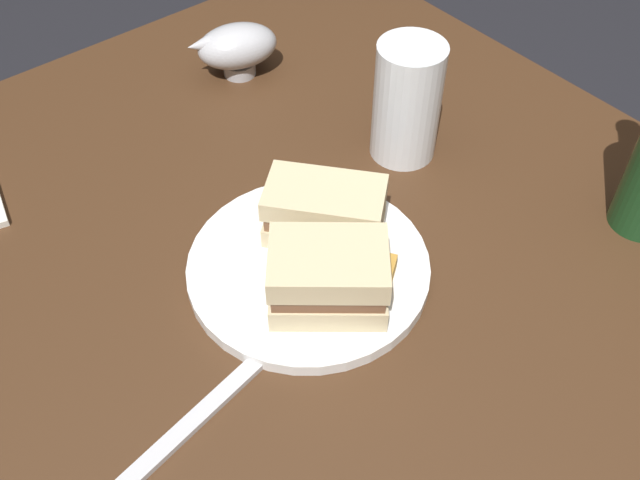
{
  "coord_description": "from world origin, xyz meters",
  "views": [
    {
      "loc": [
        0.39,
        -0.33,
        1.34
      ],
      "look_at": [
        0.01,
        -0.02,
        0.79
      ],
      "focal_mm": 40.18,
      "sensor_mm": 36.0,
      "label": 1
    }
  ],
  "objects_px": {
    "sandwich_half_left": "(328,277)",
    "fork": "(195,419)",
    "sandwich_half_right": "(328,209)",
    "pint_glass": "(406,109)",
    "gravy_boat": "(236,47)",
    "plate": "(308,267)"
  },
  "relations": [
    {
      "from": "sandwich_half_right",
      "to": "gravy_boat",
      "type": "relative_size",
      "value": 1.07
    },
    {
      "from": "plate",
      "to": "gravy_boat",
      "type": "xyz_separation_m",
      "value": [
        -0.34,
        0.15,
        0.04
      ]
    },
    {
      "from": "sandwich_half_left",
      "to": "pint_glass",
      "type": "bearing_deg",
      "value": 119.69
    },
    {
      "from": "sandwich_half_left",
      "to": "gravy_boat",
      "type": "distance_m",
      "value": 0.42
    },
    {
      "from": "plate",
      "to": "sandwich_half_right",
      "type": "relative_size",
      "value": 1.83
    },
    {
      "from": "fork",
      "to": "plate",
      "type": "bearing_deg",
      "value": -168.93
    },
    {
      "from": "sandwich_half_left",
      "to": "sandwich_half_right",
      "type": "bearing_deg",
      "value": 140.29
    },
    {
      "from": "sandwich_half_left",
      "to": "sandwich_half_right",
      "type": "height_order",
      "value": "sandwich_half_left"
    },
    {
      "from": "plate",
      "to": "pint_glass",
      "type": "height_order",
      "value": "pint_glass"
    },
    {
      "from": "plate",
      "to": "pint_glass",
      "type": "distance_m",
      "value": 0.23
    },
    {
      "from": "pint_glass",
      "to": "gravy_boat",
      "type": "relative_size",
      "value": 1.13
    },
    {
      "from": "sandwich_half_left",
      "to": "gravy_boat",
      "type": "height_order",
      "value": "sandwich_half_left"
    },
    {
      "from": "plate",
      "to": "pint_glass",
      "type": "bearing_deg",
      "value": 110.62
    },
    {
      "from": "sandwich_half_left",
      "to": "sandwich_half_right",
      "type": "xyz_separation_m",
      "value": [
        -0.07,
        0.06,
        -0.0
      ]
    },
    {
      "from": "sandwich_half_right",
      "to": "pint_glass",
      "type": "bearing_deg",
      "value": 108.71
    },
    {
      "from": "gravy_boat",
      "to": "plate",
      "type": "bearing_deg",
      "value": -23.61
    },
    {
      "from": "plate",
      "to": "sandwich_half_left",
      "type": "bearing_deg",
      "value": -16.53
    },
    {
      "from": "pint_glass",
      "to": "fork",
      "type": "height_order",
      "value": "pint_glass"
    },
    {
      "from": "pint_glass",
      "to": "gravy_boat",
      "type": "height_order",
      "value": "pint_glass"
    },
    {
      "from": "sandwich_half_left",
      "to": "fork",
      "type": "distance_m",
      "value": 0.18
    },
    {
      "from": "sandwich_half_right",
      "to": "gravy_boat",
      "type": "bearing_deg",
      "value": 162.01
    },
    {
      "from": "gravy_boat",
      "to": "fork",
      "type": "distance_m",
      "value": 0.52
    }
  ]
}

